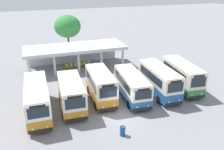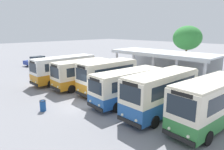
# 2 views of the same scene
# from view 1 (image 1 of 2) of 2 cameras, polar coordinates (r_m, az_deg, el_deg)

# --- Properties ---
(ground_plane) EXTENTS (180.00, 180.00, 0.00)m
(ground_plane) POSITION_cam_1_polar(r_m,az_deg,el_deg) (24.56, 2.60, -9.80)
(ground_plane) COLOR gray
(city_bus_nearest_orange) EXTENTS (2.42, 8.10, 3.23)m
(city_bus_nearest_orange) POSITION_cam_1_polar(r_m,az_deg,el_deg) (25.24, -17.50, -5.31)
(city_bus_nearest_orange) COLOR black
(city_bus_nearest_orange) RESTS_ON ground
(city_bus_second_in_row) EXTENTS (2.72, 6.82, 3.13)m
(city_bus_second_in_row) POSITION_cam_1_polar(r_m,az_deg,el_deg) (25.58, -9.74, -4.28)
(city_bus_second_in_row) COLOR black
(city_bus_second_in_row) RESTS_ON ground
(city_bus_middle_cream) EXTENTS (2.56, 6.61, 3.35)m
(city_bus_middle_cream) POSITION_cam_1_polar(r_m,az_deg,el_deg) (26.84, -2.72, -2.37)
(city_bus_middle_cream) COLOR black
(city_bus_middle_cream) RESTS_ON ground
(city_bus_fourth_amber) EXTENTS (2.79, 7.44, 2.98)m
(city_bus_fourth_amber) POSITION_cam_1_polar(r_m,az_deg,el_deg) (27.35, 4.76, -2.36)
(city_bus_fourth_amber) COLOR black
(city_bus_fourth_amber) RESTS_ON ground
(city_bus_fifth_blue) EXTENTS (2.54, 7.32, 3.36)m
(city_bus_fifth_blue) POSITION_cam_1_polar(r_m,az_deg,el_deg) (28.66, 11.24, -1.12)
(city_bus_fifth_blue) COLOR black
(city_bus_fifth_blue) RESTS_ON ground
(city_bus_far_end_green) EXTENTS (2.89, 7.42, 3.32)m
(city_bus_far_end_green) POSITION_cam_1_polar(r_m,az_deg,el_deg) (30.84, 16.40, 0.05)
(city_bus_far_end_green) COLOR black
(city_bus_far_end_green) RESTS_ON ground
(terminal_canopy) EXTENTS (15.12, 5.66, 3.40)m
(terminal_canopy) POSITION_cam_1_polar(r_m,az_deg,el_deg) (37.46, -8.97, 5.91)
(terminal_canopy) COLOR silver
(terminal_canopy) RESTS_ON ground
(waiting_chair_end_by_column) EXTENTS (0.46, 0.46, 0.86)m
(waiting_chair_end_by_column) POSITION_cam_1_polar(r_m,az_deg,el_deg) (36.88, -10.77, 2.07)
(waiting_chair_end_by_column) COLOR slate
(waiting_chair_end_by_column) RESTS_ON ground
(waiting_chair_second_from_end) EXTENTS (0.46, 0.46, 0.86)m
(waiting_chair_second_from_end) POSITION_cam_1_polar(r_m,az_deg,el_deg) (37.05, -9.72, 2.25)
(waiting_chair_second_from_end) COLOR slate
(waiting_chair_second_from_end) RESTS_ON ground
(waiting_chair_middle_seat) EXTENTS (0.46, 0.46, 0.86)m
(waiting_chair_middle_seat) POSITION_cam_1_polar(r_m,az_deg,el_deg) (37.07, -8.63, 2.33)
(waiting_chair_middle_seat) COLOR slate
(waiting_chair_middle_seat) RESTS_ON ground
(waiting_chair_fourth_seat) EXTENTS (0.46, 0.46, 0.86)m
(waiting_chair_fourth_seat) POSITION_cam_1_polar(r_m,az_deg,el_deg) (37.26, -7.59, 2.50)
(waiting_chair_fourth_seat) COLOR slate
(waiting_chair_fourth_seat) RESTS_ON ground
(waiting_chair_fifth_seat) EXTENTS (0.46, 0.46, 0.86)m
(waiting_chair_fifth_seat) POSITION_cam_1_polar(r_m,az_deg,el_deg) (37.43, -6.55, 2.64)
(waiting_chair_fifth_seat) COLOR slate
(waiting_chair_fifth_seat) RESTS_ON ground
(waiting_chair_far_end_seat) EXTENTS (0.46, 0.46, 0.86)m
(waiting_chair_far_end_seat) POSITION_cam_1_polar(r_m,az_deg,el_deg) (37.50, -5.47, 2.72)
(waiting_chair_far_end_seat) COLOR slate
(waiting_chair_far_end_seat) RESTS_ON ground
(roadside_tree_behind_canopy) EXTENTS (4.62, 4.62, 7.11)m
(roadside_tree_behind_canopy) POSITION_cam_1_polar(r_m,az_deg,el_deg) (43.11, -10.63, 11.39)
(roadside_tree_behind_canopy) COLOR brown
(roadside_tree_behind_canopy) RESTS_ON ground
(litter_bin_apron) EXTENTS (0.49, 0.49, 0.90)m
(litter_bin_apron) POSITION_cam_1_polar(r_m,az_deg,el_deg) (21.65, 2.55, -13.27)
(litter_bin_apron) COLOR #19478C
(litter_bin_apron) RESTS_ON ground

